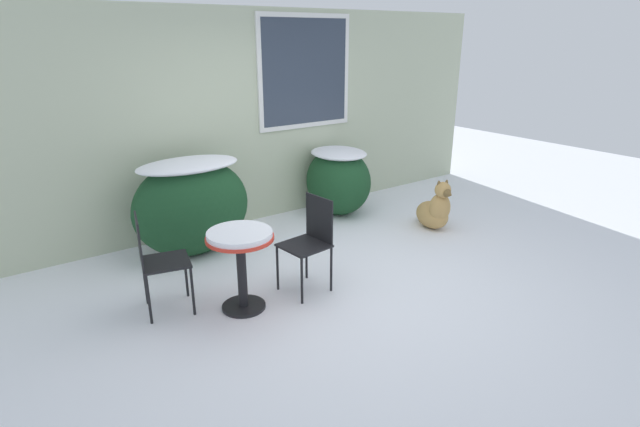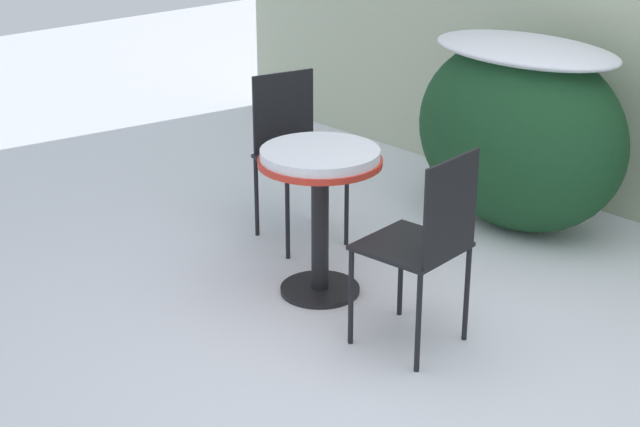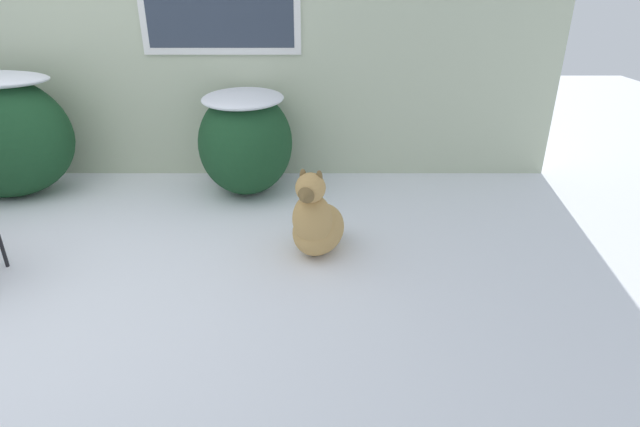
# 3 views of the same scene
# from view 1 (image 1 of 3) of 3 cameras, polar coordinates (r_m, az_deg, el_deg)

# --- Properties ---
(ground_plane) EXTENTS (16.00, 16.00, 0.00)m
(ground_plane) POSITION_cam_1_polar(r_m,az_deg,el_deg) (5.05, 4.04, -7.75)
(ground_plane) COLOR white
(house_wall) EXTENTS (8.00, 0.10, 2.65)m
(house_wall) POSITION_cam_1_polar(r_m,az_deg,el_deg) (6.42, -8.10, 10.90)
(house_wall) COLOR #B2BC9E
(house_wall) RESTS_ON ground_plane
(shrub_left) EXTENTS (1.31, 0.78, 1.08)m
(shrub_left) POSITION_cam_1_polar(r_m,az_deg,el_deg) (5.64, -14.45, 0.99)
(shrub_left) COLOR #194223
(shrub_left) RESTS_ON ground_plane
(shrub_middle) EXTENTS (0.82, 0.96, 0.91)m
(shrub_middle) POSITION_cam_1_polar(r_m,az_deg,el_deg) (6.77, 2.11, 3.95)
(shrub_middle) COLOR #194223
(shrub_middle) RESTS_ON ground_plane
(patio_table) EXTENTS (0.59, 0.59, 0.74)m
(patio_table) POSITION_cam_1_polar(r_m,az_deg,el_deg) (4.39, -9.07, -4.07)
(patio_table) COLOR black
(patio_table) RESTS_ON ground_plane
(patio_chair_near_table) EXTENTS (0.48, 0.48, 0.91)m
(patio_chair_near_table) POSITION_cam_1_polar(r_m,az_deg,el_deg) (4.54, -18.20, -4.90)
(patio_chair_near_table) COLOR black
(patio_chair_near_table) RESTS_ON ground_plane
(patio_chair_far_side) EXTENTS (0.44, 0.44, 0.91)m
(patio_chair_far_side) POSITION_cam_1_polar(r_m,az_deg,el_deg) (4.71, -1.17, -2.95)
(patio_chair_far_side) COLOR black
(patio_chair_far_side) RESTS_ON ground_plane
(dog) EXTENTS (0.48, 0.74, 0.67)m
(dog) POSITION_cam_1_polar(r_m,az_deg,el_deg) (6.45, 12.99, 0.31)
(dog) COLOR tan
(dog) RESTS_ON ground_plane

